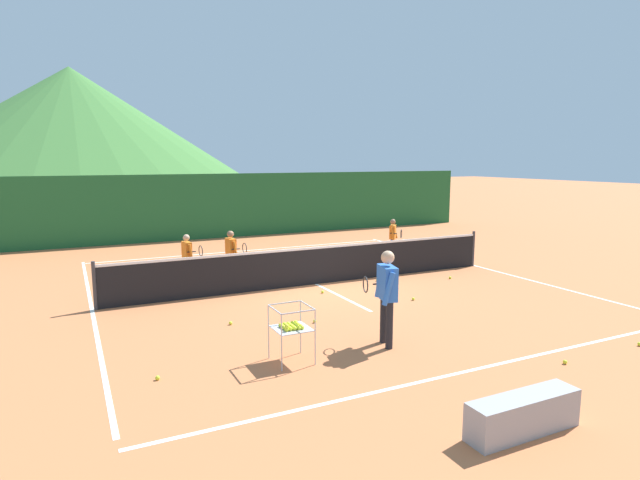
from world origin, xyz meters
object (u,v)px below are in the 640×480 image
object	(u,v)px
tennis_ball_0	(565,362)
courtside_bench	(523,414)
tennis_ball_4	(377,280)
tennis_ball_5	(231,323)
tennis_ball_9	(322,292)
tennis_ball_2	(450,278)
tennis_ball_6	(640,344)
tennis_net	(316,265)
ball_cart	(291,326)
instructor	(386,289)
tennis_ball_7	(413,299)
student_1	(231,250)
student_2	(393,234)
tennis_ball_1	(315,321)
student_0	(188,253)
tennis_ball_8	(158,378)

from	to	relation	value
tennis_ball_0	courtside_bench	size ratio (longest dim) A/B	0.05
tennis_ball_4	tennis_ball_5	world-z (taller)	same
tennis_ball_0	tennis_ball_9	size ratio (longest dim) A/B	1.00
tennis_ball_2	tennis_ball_6	bearing A→B (deg)	-94.25
tennis_ball_6	courtside_bench	size ratio (longest dim) A/B	0.05
tennis_net	courtside_bench	distance (m)	7.72
ball_cart	courtside_bench	bearing A→B (deg)	-63.44
tennis_net	instructor	bearing A→B (deg)	-100.39
tennis_ball_7	tennis_net	bearing A→B (deg)	119.43
tennis_ball_4	courtside_bench	world-z (taller)	courtside_bench
ball_cart	student_1	bearing A→B (deg)	82.37
student_2	tennis_ball_1	distance (m)	7.28
tennis_net	courtside_bench	size ratio (longest dim) A/B	6.99
student_0	tennis_ball_5	distance (m)	4.07
tennis_ball_4	tennis_ball_1	bearing A→B (deg)	-140.75
tennis_ball_8	courtside_bench	xyz separation A→B (m)	(3.62, -3.40, 0.20)
tennis_net	tennis_ball_5	distance (m)	3.70
tennis_ball_2	courtside_bench	world-z (taller)	courtside_bench
tennis_ball_9	courtside_bench	size ratio (longest dim) A/B	0.05
tennis_ball_4	tennis_ball_6	xyz separation A→B (m)	(1.51, -6.02, 0.00)
tennis_net	tennis_ball_6	xyz separation A→B (m)	(3.08, -6.45, -0.47)
instructor	courtside_bench	bearing A→B (deg)	-92.72
instructor	tennis_ball_2	xyz separation A→B (m)	(4.31, 3.46, -0.96)
tennis_ball_9	student_0	bearing A→B (deg)	134.59
instructor	tennis_net	bearing A→B (deg)	79.61
tennis_ball_5	student_1	bearing A→B (deg)	73.03
student_1	student_2	distance (m)	5.62
tennis_ball_5	tennis_ball_7	bearing A→B (deg)	-1.49
student_2	tennis_ball_6	xyz separation A→B (m)	(-0.73, -8.64, -0.72)
tennis_ball_4	instructor	bearing A→B (deg)	-120.52
tennis_ball_8	tennis_ball_9	size ratio (longest dim) A/B	1.00
student_0	tennis_ball_0	xyz separation A→B (m)	(4.12, -8.21, -0.71)
tennis_ball_7	courtside_bench	size ratio (longest dim) A/B	0.05
ball_cart	tennis_ball_4	bearing A→B (deg)	44.26
tennis_ball_7	tennis_ball_1	bearing A→B (deg)	-169.50
tennis_ball_2	courtside_bench	distance (m)	7.98
student_2	tennis_ball_9	distance (m)	5.15
tennis_ball_1	tennis_ball_7	bearing A→B (deg)	10.50
instructor	tennis_ball_1	xyz separation A→B (m)	(-0.57, 1.64, -0.96)
student_0	ball_cart	distance (m)	6.24
tennis_ball_4	courtside_bench	distance (m)	7.66
instructor	tennis_ball_9	xyz separation A→B (m)	(0.57, 3.61, -0.96)
tennis_net	ball_cart	size ratio (longest dim) A/B	11.66
student_2	tennis_ball_2	size ratio (longest dim) A/B	18.44
tennis_ball_5	ball_cart	bearing A→B (deg)	-81.27
instructor	student_0	world-z (taller)	instructor
student_2	tennis_ball_4	world-z (taller)	student_2
student_0	tennis_ball_9	distance (m)	3.79
tennis_ball_4	courtside_bench	xyz separation A→B (m)	(-2.55, -7.22, 0.20)
tennis_ball_6	instructor	bearing A→B (deg)	153.42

